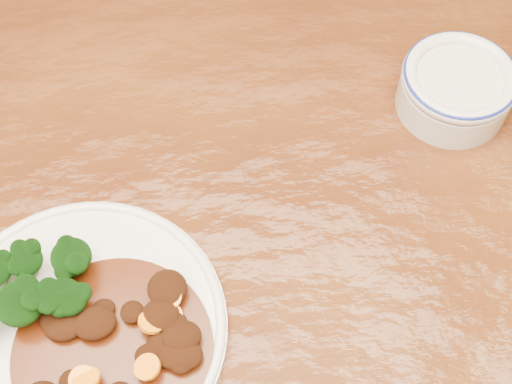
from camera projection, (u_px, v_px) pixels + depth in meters
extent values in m
cube|color=#5D3010|center=(202.00, 334.00, 0.63)|extent=(1.58, 1.04, 0.04)
cylinder|color=white|center=(81.00, 332.00, 0.61)|extent=(0.25, 0.25, 0.01)
torus|color=white|center=(80.00, 329.00, 0.60)|extent=(0.25, 0.25, 0.01)
cylinder|color=#75934C|center=(74.00, 306.00, 0.61)|extent=(0.01, 0.01, 0.01)
ellipsoid|color=black|center=(69.00, 299.00, 0.59)|extent=(0.03, 0.03, 0.02)
cylinder|color=#75934C|center=(26.00, 313.00, 0.60)|extent=(0.01, 0.01, 0.01)
ellipsoid|color=black|center=(19.00, 304.00, 0.59)|extent=(0.04, 0.04, 0.03)
cylinder|color=#75934C|center=(31.00, 269.00, 0.62)|extent=(0.01, 0.01, 0.01)
ellipsoid|color=black|center=(25.00, 260.00, 0.61)|extent=(0.03, 0.03, 0.02)
cylinder|color=#75934C|center=(0.00, 278.00, 0.62)|extent=(0.01, 0.01, 0.01)
cylinder|color=#75934C|center=(76.00, 266.00, 0.63)|extent=(0.01, 0.01, 0.01)
ellipsoid|color=black|center=(71.00, 257.00, 0.61)|extent=(0.04, 0.04, 0.03)
cylinder|color=#75934C|center=(68.00, 305.00, 0.61)|extent=(0.01, 0.01, 0.01)
ellipsoid|color=black|center=(63.00, 296.00, 0.59)|extent=(0.03, 0.03, 0.03)
cylinder|color=#471607|center=(113.00, 351.00, 0.59)|extent=(0.17, 0.17, 0.00)
ellipsoid|color=black|center=(67.00, 302.00, 0.61)|extent=(0.02, 0.02, 0.01)
ellipsoid|color=black|center=(160.00, 344.00, 0.59)|extent=(0.02, 0.02, 0.01)
ellipsoid|color=black|center=(95.00, 323.00, 0.59)|extent=(0.04, 0.03, 0.02)
ellipsoid|color=black|center=(58.00, 319.00, 0.60)|extent=(0.03, 0.02, 0.01)
ellipsoid|color=black|center=(181.00, 337.00, 0.59)|extent=(0.03, 0.03, 0.02)
ellipsoid|color=black|center=(181.00, 360.00, 0.58)|extent=(0.02, 0.02, 0.01)
ellipsoid|color=black|center=(167.00, 288.00, 0.61)|extent=(0.03, 0.03, 0.02)
ellipsoid|color=black|center=(172.00, 355.00, 0.58)|extent=(0.03, 0.02, 0.01)
ellipsoid|color=black|center=(186.00, 356.00, 0.58)|extent=(0.03, 0.02, 0.01)
ellipsoid|color=black|center=(71.00, 381.00, 0.57)|extent=(0.02, 0.02, 0.01)
ellipsoid|color=black|center=(132.00, 312.00, 0.60)|extent=(0.02, 0.02, 0.01)
ellipsoid|color=black|center=(65.00, 322.00, 0.60)|extent=(0.04, 0.03, 0.02)
ellipsoid|color=black|center=(160.00, 315.00, 0.60)|extent=(0.03, 0.03, 0.02)
ellipsoid|color=black|center=(180.00, 351.00, 0.58)|extent=(0.02, 0.02, 0.01)
ellipsoid|color=black|center=(148.00, 355.00, 0.58)|extent=(0.02, 0.02, 0.01)
ellipsoid|color=black|center=(171.00, 323.00, 0.60)|extent=(0.03, 0.02, 0.01)
ellipsoid|color=black|center=(103.00, 309.00, 0.60)|extent=(0.02, 0.02, 0.01)
cylinder|color=orange|center=(63.00, 311.00, 0.60)|extent=(0.03, 0.03, 0.01)
cylinder|color=orange|center=(83.00, 379.00, 0.57)|extent=(0.02, 0.02, 0.01)
cylinder|color=orange|center=(151.00, 322.00, 0.59)|extent=(0.03, 0.03, 0.02)
cylinder|color=orange|center=(169.00, 297.00, 0.60)|extent=(0.03, 0.03, 0.01)
cylinder|color=orange|center=(80.00, 381.00, 0.57)|extent=(0.03, 0.03, 0.01)
cylinder|color=orange|center=(147.00, 367.00, 0.57)|extent=(0.03, 0.03, 0.01)
cylinder|color=orange|center=(86.00, 379.00, 0.56)|extent=(0.03, 0.03, 0.02)
cylinder|color=orange|center=(170.00, 316.00, 0.60)|extent=(0.03, 0.03, 0.01)
cylinder|color=beige|center=(454.00, 94.00, 0.72)|extent=(0.11, 0.11, 0.04)
cylinder|color=silver|center=(459.00, 80.00, 0.70)|extent=(0.09, 0.09, 0.01)
torus|color=beige|center=(460.00, 77.00, 0.70)|extent=(0.12, 0.12, 0.02)
torus|color=navy|center=(461.00, 75.00, 0.70)|extent=(0.11, 0.11, 0.01)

